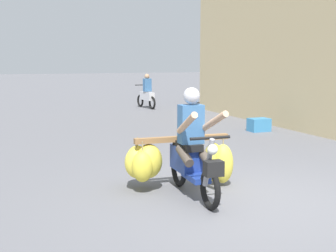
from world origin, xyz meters
TOP-DOWN VIEW (x-y plane):
  - ground_plane at (0.00, 0.00)m, footprint 120.00×120.00m
  - motorbike_main_loaded at (-0.79, 0.86)m, footprint 1.74×1.81m
  - motorbike_distant_ahead_left at (2.56, 12.26)m, footprint 0.51×1.62m
  - shopfront_building at (6.01, 7.28)m, footprint 3.03×8.61m
  - produce_crate at (3.53, 5.41)m, footprint 0.56×0.40m

SIDE VIEW (x-z plane):
  - ground_plane at x=0.00m, z-range 0.00..0.00m
  - produce_crate at x=3.53m, z-range 0.00..0.36m
  - motorbike_main_loaded at x=-0.79m, z-range -0.27..1.31m
  - motorbike_distant_ahead_left at x=2.56m, z-range -0.13..1.27m
  - shopfront_building at x=6.01m, z-range 0.00..4.39m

